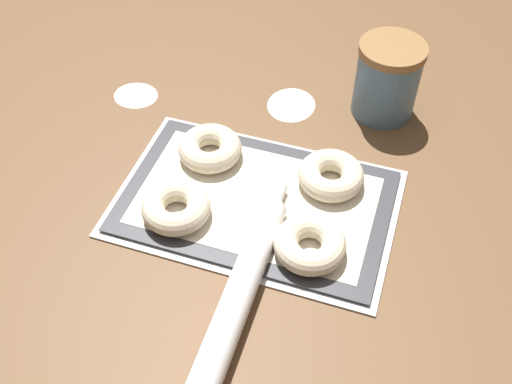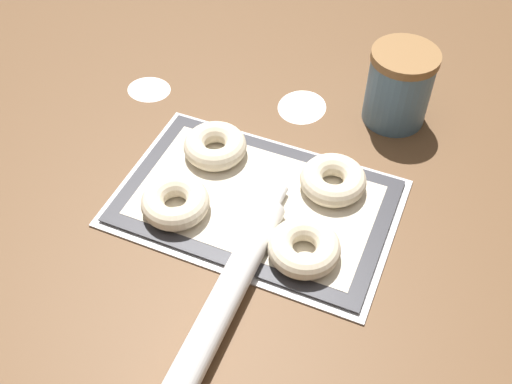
# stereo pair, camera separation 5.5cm
# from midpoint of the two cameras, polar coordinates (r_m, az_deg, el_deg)

# --- Properties ---
(ground_plane) EXTENTS (2.80, 2.80, 0.00)m
(ground_plane) POSITION_cam_midpoint_polar(r_m,az_deg,el_deg) (1.04, 0.66, -1.14)
(ground_plane) COLOR brown
(baking_tray) EXTENTS (0.48, 0.31, 0.01)m
(baking_tray) POSITION_cam_midpoint_polar(r_m,az_deg,el_deg) (1.04, 1.53, -1.04)
(baking_tray) COLOR silver
(baking_tray) RESTS_ON ground_plane
(baking_mat) EXTENTS (0.45, 0.29, 0.00)m
(baking_mat) POSITION_cam_midpoint_polar(r_m,az_deg,el_deg) (1.03, 1.54, -0.85)
(baking_mat) COLOR #333338
(baking_mat) RESTS_ON baking_tray
(bagel_front_left) EXTENTS (0.12, 0.12, 0.04)m
(bagel_front_left) POSITION_cam_midpoint_polar(r_m,az_deg,el_deg) (1.01, -6.14, -1.01)
(bagel_front_left) COLOR beige
(bagel_front_left) RESTS_ON baking_mat
(bagel_front_right) EXTENTS (0.12, 0.12, 0.04)m
(bagel_front_right) POSITION_cam_midpoint_polar(r_m,az_deg,el_deg) (0.95, 6.30, -5.35)
(bagel_front_right) COLOR beige
(bagel_front_right) RESTS_ON baking_mat
(bagel_back_left) EXTENTS (0.12, 0.12, 0.04)m
(bagel_back_left) POSITION_cam_midpoint_polar(r_m,az_deg,el_deg) (1.09, -2.47, 4.37)
(bagel_back_left) COLOR beige
(bagel_back_left) RESTS_ON baking_mat
(bagel_back_right) EXTENTS (0.12, 0.12, 0.04)m
(bagel_back_right) POSITION_cam_midpoint_polar(r_m,az_deg,el_deg) (1.05, 8.86, 1.10)
(bagel_back_right) COLOR beige
(bagel_back_right) RESTS_ON baking_mat
(flour_canister) EXTENTS (0.13, 0.13, 0.15)m
(flour_canister) POSITION_cam_midpoint_polar(r_m,az_deg,el_deg) (1.19, 14.80, 9.66)
(flour_canister) COLOR slate
(flour_canister) RESTS_ON ground_plane
(rolling_pin) EXTENTS (0.05, 0.49, 0.05)m
(rolling_pin) POSITION_cam_midpoint_polar(r_m,az_deg,el_deg) (0.90, -1.35, -10.55)
(rolling_pin) COLOR silver
(rolling_pin) RESTS_ON ground_plane
(flour_patch_near) EXTENTS (0.10, 0.11, 0.00)m
(flour_patch_near) POSITION_cam_midpoint_polar(r_m,az_deg,el_deg) (1.23, 5.69, 8.07)
(flour_patch_near) COLOR white
(flour_patch_near) RESTS_ON ground_plane
(flour_patch_far) EXTENTS (0.09, 0.08, 0.00)m
(flour_patch_far) POSITION_cam_midpoint_polar(r_m,az_deg,el_deg) (1.28, -8.92, 9.64)
(flour_patch_far) COLOR white
(flour_patch_far) RESTS_ON ground_plane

